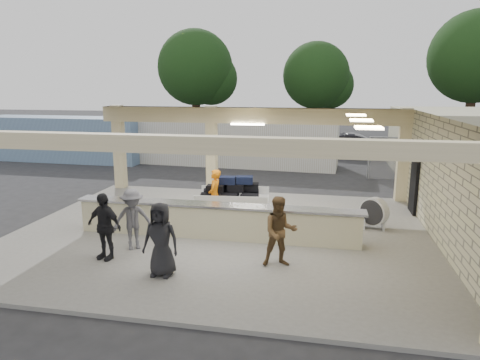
% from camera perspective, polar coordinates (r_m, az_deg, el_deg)
% --- Properties ---
extents(ground, '(120.00, 120.00, 0.00)m').
position_cam_1_polar(ground, '(12.78, -2.65, -7.30)').
color(ground, '#252527').
rests_on(ground, ground).
extents(pavilion, '(12.01, 10.00, 3.55)m').
position_cam_1_polar(pavilion, '(12.98, -1.10, -0.77)').
color(pavilion, slate).
rests_on(pavilion, ground).
extents(baggage_counter, '(8.20, 0.58, 0.98)m').
position_cam_1_polar(baggage_counter, '(12.14, -3.24, -5.46)').
color(baggage_counter, '#C2B991').
rests_on(baggage_counter, pavilion).
extents(luggage_cart, '(2.45, 1.66, 1.35)m').
position_cam_1_polar(luggage_cart, '(13.94, -1.06, -2.05)').
color(luggage_cart, silver).
rests_on(luggage_cart, pavilion).
extents(drum_fan, '(0.85, 0.75, 0.95)m').
position_cam_1_polar(drum_fan, '(13.48, 17.44, -4.11)').
color(drum_fan, silver).
rests_on(drum_fan, pavilion).
extents(baggage_handler, '(0.34, 0.61, 1.67)m').
position_cam_1_polar(baggage_handler, '(13.48, -3.40, -2.10)').
color(baggage_handler, orange).
rests_on(baggage_handler, pavilion).
extents(passenger_a, '(0.89, 0.57, 1.70)m').
position_cam_1_polar(passenger_a, '(10.20, 5.36, -6.87)').
color(passenger_a, brown).
rests_on(passenger_a, pavilion).
extents(passenger_b, '(1.04, 0.57, 1.68)m').
position_cam_1_polar(passenger_b, '(11.08, -17.67, -5.88)').
color(passenger_b, black).
rests_on(passenger_b, pavilion).
extents(passenger_c, '(1.08, 0.87, 1.62)m').
position_cam_1_polar(passenger_c, '(11.54, -14.11, -5.10)').
color(passenger_c, '#4F4F54').
rests_on(passenger_c, pavilion).
extents(passenger_d, '(0.84, 0.36, 1.70)m').
position_cam_1_polar(passenger_d, '(9.83, -10.50, -7.78)').
color(passenger_d, black).
rests_on(passenger_d, pavilion).
extents(car_white_a, '(5.15, 3.08, 1.38)m').
position_cam_1_polar(car_white_a, '(25.45, 25.35, 3.03)').
color(car_white_a, silver).
rests_on(car_white_a, ground).
extents(car_dark, '(4.40, 1.62, 1.46)m').
position_cam_1_polar(car_dark, '(27.40, 15.13, 4.47)').
color(car_dark, black).
rests_on(car_dark, ground).
extents(container_white, '(12.54, 3.33, 2.69)m').
position_cam_1_polar(container_white, '(23.99, -2.10, 5.30)').
color(container_white, silver).
rests_on(container_white, ground).
extents(container_blue, '(9.87, 2.64, 2.55)m').
position_cam_1_polar(container_blue, '(27.36, -22.43, 5.11)').
color(container_blue, '#6E93B0').
rests_on(container_blue, ground).
extents(tree_left, '(6.60, 6.30, 9.00)m').
position_cam_1_polar(tree_left, '(37.39, -5.43, 14.31)').
color(tree_left, '#382619').
rests_on(tree_left, ground).
extents(tree_mid, '(6.00, 5.60, 8.00)m').
position_cam_1_polar(tree_mid, '(37.85, 10.59, 13.19)').
color(tree_mid, '#382619').
rests_on(tree_mid, ground).
extents(tree_right, '(7.20, 7.00, 10.00)m').
position_cam_1_polar(tree_right, '(38.61, 29.29, 13.70)').
color(tree_right, '#382619').
rests_on(tree_right, ground).
extents(adjacent_building, '(6.00, 8.00, 3.20)m').
position_cam_1_polar(adjacent_building, '(22.82, 27.97, 4.14)').
color(adjacent_building, beige).
rests_on(adjacent_building, ground).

